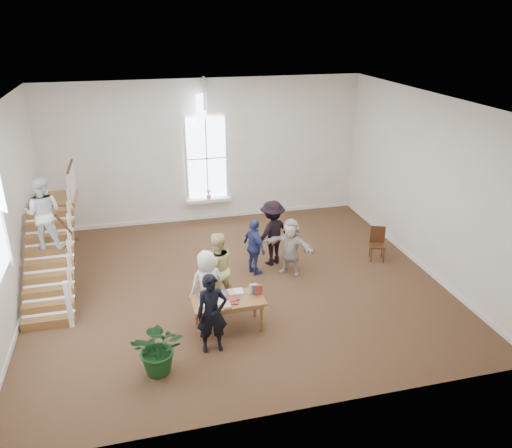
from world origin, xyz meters
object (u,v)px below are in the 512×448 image
object	(u,v)px
woman_cluster_c	(290,247)
floor_plant	(159,348)
police_officer	(212,314)
side_chair	(377,242)
library_table	(227,303)
woman_cluster_a	(254,247)
elderly_woman	(207,284)
person_yellow	(217,269)
woman_cluster_b	(272,233)

from	to	relation	value
woman_cluster_c	floor_plant	distance (m)	4.74
police_officer	side_chair	world-z (taller)	police_officer
library_table	side_chair	world-z (taller)	side_chair
side_chair	woman_cluster_a	bearing A→B (deg)	-160.39
elderly_woman	person_yellow	bearing A→B (deg)	-134.97
person_yellow	woman_cluster_a	xyz separation A→B (m)	(1.18, 1.15, -0.13)
elderly_woman	woman_cluster_a	size ratio (longest dim) A/B	1.05
police_officer	elderly_woman	xyz separation A→B (m)	(0.10, 1.25, -0.05)
library_table	elderly_woman	world-z (taller)	elderly_woman
elderly_woman	woman_cluster_a	distance (m)	2.21
woman_cluster_a	floor_plant	world-z (taller)	woman_cluster_a
floor_plant	library_table	bearing A→B (deg)	35.72
elderly_woman	side_chair	distance (m)	5.22
person_yellow	woman_cluster_b	distance (m)	2.39
woman_cluster_c	floor_plant	size ratio (longest dim) A/B	1.41
person_yellow	floor_plant	world-z (taller)	person_yellow
woman_cluster_a	woman_cluster_b	bearing A→B (deg)	-72.60
woman_cluster_a	woman_cluster_b	size ratio (longest dim) A/B	0.84
library_table	police_officer	world-z (taller)	police_officer
woman_cluster_a	police_officer	bearing A→B (deg)	132.02
elderly_woman	library_table	bearing A→B (deg)	105.02
woman_cluster_c	woman_cluster_b	bearing A→B (deg)	156.57
police_officer	floor_plant	size ratio (longest dim) A/B	1.56
library_table	police_officer	bearing A→B (deg)	-124.22
library_table	woman_cluster_b	xyz separation A→B (m)	(1.75, 2.69, 0.26)
woman_cluster_a	woman_cluster_c	bearing A→B (deg)	-122.00
elderly_woman	woman_cluster_c	distance (m)	2.78
library_table	person_yellow	size ratio (longest dim) A/B	0.87
woman_cluster_a	woman_cluster_c	size ratio (longest dim) A/B	1.00
elderly_woman	floor_plant	bearing A→B (deg)	40.92
woman_cluster_c	side_chair	size ratio (longest dim) A/B	1.62
elderly_woman	woman_cluster_b	bearing A→B (deg)	-148.67
person_yellow	woman_cluster_a	distance (m)	1.65
person_yellow	woman_cluster_b	size ratio (longest dim) A/B	0.98
elderly_woman	side_chair	bearing A→B (deg)	-175.52
woman_cluster_a	side_chair	distance (m)	3.47
woman_cluster_c	police_officer	bearing A→B (deg)	-90.72
woman_cluster_b	side_chair	world-z (taller)	woman_cluster_b
elderly_woman	side_chair	xyz separation A→B (m)	(4.94, 1.65, -0.28)
woman_cluster_a	floor_plant	xyz separation A→B (m)	(-2.65, -3.33, -0.22)
person_yellow	floor_plant	distance (m)	2.65
woman_cluster_b	woman_cluster_c	bearing A→B (deg)	89.13
woman_cluster_b	woman_cluster_c	distance (m)	0.73
woman_cluster_b	floor_plant	bearing A→B (deg)	23.62
floor_plant	side_chair	xyz separation A→B (m)	(6.12, 3.33, -0.02)
woman_cluster_a	woman_cluster_b	distance (m)	0.76
library_table	woman_cluster_b	size ratio (longest dim) A/B	0.85
woman_cluster_b	woman_cluster_a	bearing A→B (deg)	11.23
elderly_woman	woman_cluster_b	size ratio (longest dim) A/B	0.88
woman_cluster_b	woman_cluster_c	size ratio (longest dim) A/B	1.18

